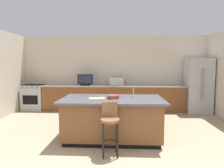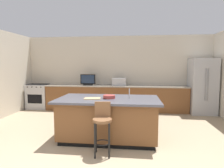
{
  "view_description": "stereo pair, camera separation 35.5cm",
  "coord_description": "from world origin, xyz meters",
  "px_view_note": "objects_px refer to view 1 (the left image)",
  "views": [
    {
      "loc": [
        0.3,
        -2.18,
        1.61
      ],
      "look_at": [
        0.02,
        3.26,
        1.08
      ],
      "focal_mm": 30.98,
      "sensor_mm": 36.0,
      "label": 1
    },
    {
      "loc": [
        0.65,
        -2.15,
        1.61
      ],
      "look_at": [
        0.02,
        3.26,
        1.08
      ],
      "focal_mm": 30.98,
      "sensor_mm": 36.0,
      "label": 2
    }
  ],
  "objects_px": {
    "kitchen_island": "(112,118)",
    "range_oven": "(34,97)",
    "cutting_board": "(97,99)",
    "fruit_bowl": "(113,97)",
    "microwave": "(117,82)",
    "cell_phone": "(110,99)",
    "tv_monitor": "(85,80)",
    "refrigerator": "(197,85)",
    "bar_stool_center": "(110,124)"
  },
  "relations": [
    {
      "from": "range_oven",
      "to": "cutting_board",
      "type": "relative_size",
      "value": 2.72
    },
    {
      "from": "bar_stool_center",
      "to": "cutting_board",
      "type": "bearing_deg",
      "value": 110.19
    },
    {
      "from": "microwave",
      "to": "fruit_bowl",
      "type": "xyz_separation_m",
      "value": [
        0.0,
        -2.72,
        -0.09
      ]
    },
    {
      "from": "tv_monitor",
      "to": "cell_phone",
      "type": "xyz_separation_m",
      "value": [
        1.06,
        -2.74,
        -0.17
      ]
    },
    {
      "from": "refrigerator",
      "to": "bar_stool_center",
      "type": "xyz_separation_m",
      "value": [
        -2.8,
        -3.38,
        -0.35
      ]
    },
    {
      "from": "range_oven",
      "to": "tv_monitor",
      "type": "relative_size",
      "value": 1.71
    },
    {
      "from": "microwave",
      "to": "fruit_bowl",
      "type": "relative_size",
      "value": 1.85
    },
    {
      "from": "range_oven",
      "to": "microwave",
      "type": "bearing_deg",
      "value": 0.02
    },
    {
      "from": "refrigerator",
      "to": "tv_monitor",
      "type": "bearing_deg",
      "value": 179.53
    },
    {
      "from": "refrigerator",
      "to": "cutting_board",
      "type": "distance_m",
      "value": 4.16
    },
    {
      "from": "tv_monitor",
      "to": "bar_stool_center",
      "type": "xyz_separation_m",
      "value": [
        1.1,
        -3.41,
        -0.51
      ]
    },
    {
      "from": "fruit_bowl",
      "to": "cutting_board",
      "type": "relative_size",
      "value": 0.77
    },
    {
      "from": "kitchen_island",
      "to": "range_oven",
      "type": "xyz_separation_m",
      "value": [
        -3.0,
        2.72,
        -0.01
      ]
    },
    {
      "from": "microwave",
      "to": "cell_phone",
      "type": "bearing_deg",
      "value": -91.32
    },
    {
      "from": "refrigerator",
      "to": "fruit_bowl",
      "type": "relative_size",
      "value": 7.09
    },
    {
      "from": "range_oven",
      "to": "cutting_board",
      "type": "height_order",
      "value": "cutting_board"
    },
    {
      "from": "bar_stool_center",
      "to": "cutting_board",
      "type": "distance_m",
      "value": 0.78
    },
    {
      "from": "fruit_bowl",
      "to": "bar_stool_center",
      "type": "bearing_deg",
      "value": -91.93
    },
    {
      "from": "cutting_board",
      "to": "microwave",
      "type": "bearing_deg",
      "value": 83.13
    },
    {
      "from": "range_oven",
      "to": "tv_monitor",
      "type": "xyz_separation_m",
      "value": [
        1.9,
        -0.05,
        0.62
      ]
    },
    {
      "from": "refrigerator",
      "to": "cutting_board",
      "type": "relative_size",
      "value": 5.48
    },
    {
      "from": "refrigerator",
      "to": "bar_stool_center",
      "type": "relative_size",
      "value": 1.94
    },
    {
      "from": "bar_stool_center",
      "to": "cell_phone",
      "type": "xyz_separation_m",
      "value": [
        -0.04,
        0.66,
        0.34
      ]
    },
    {
      "from": "fruit_bowl",
      "to": "cutting_board",
      "type": "xyz_separation_m",
      "value": [
        -0.34,
        -0.11,
        -0.02
      ]
    },
    {
      "from": "refrigerator",
      "to": "fruit_bowl",
      "type": "distance_m",
      "value": 3.83
    },
    {
      "from": "kitchen_island",
      "to": "cell_phone",
      "type": "relative_size",
      "value": 14.46
    },
    {
      "from": "microwave",
      "to": "fruit_bowl",
      "type": "height_order",
      "value": "microwave"
    },
    {
      "from": "microwave",
      "to": "tv_monitor",
      "type": "relative_size",
      "value": 0.9
    },
    {
      "from": "kitchen_island",
      "to": "cutting_board",
      "type": "height_order",
      "value": "cutting_board"
    },
    {
      "from": "fruit_bowl",
      "to": "tv_monitor",
      "type": "bearing_deg",
      "value": 112.76
    },
    {
      "from": "kitchen_island",
      "to": "bar_stool_center",
      "type": "distance_m",
      "value": 0.75
    },
    {
      "from": "cutting_board",
      "to": "range_oven",
      "type": "bearing_deg",
      "value": 133.43
    },
    {
      "from": "kitchen_island",
      "to": "fruit_bowl",
      "type": "xyz_separation_m",
      "value": [
        0.02,
        -0.0,
        0.48
      ]
    },
    {
      "from": "bar_stool_center",
      "to": "cell_phone",
      "type": "distance_m",
      "value": 0.75
    },
    {
      "from": "range_oven",
      "to": "cutting_board",
      "type": "bearing_deg",
      "value": -46.57
    },
    {
      "from": "cell_phone",
      "to": "tv_monitor",
      "type": "bearing_deg",
      "value": 123.51
    },
    {
      "from": "fruit_bowl",
      "to": "range_oven",
      "type": "bearing_deg",
      "value": 137.99
    },
    {
      "from": "microwave",
      "to": "tv_monitor",
      "type": "height_order",
      "value": "tv_monitor"
    },
    {
      "from": "refrigerator",
      "to": "tv_monitor",
      "type": "distance_m",
      "value": 3.9
    },
    {
      "from": "range_oven",
      "to": "cell_phone",
      "type": "bearing_deg",
      "value": -43.38
    },
    {
      "from": "microwave",
      "to": "cell_phone",
      "type": "relative_size",
      "value": 3.2
    },
    {
      "from": "kitchen_island",
      "to": "fruit_bowl",
      "type": "relative_size",
      "value": 8.36
    },
    {
      "from": "kitchen_island",
      "to": "cutting_board",
      "type": "relative_size",
      "value": 6.46
    },
    {
      "from": "refrigerator",
      "to": "cutting_board",
      "type": "xyz_separation_m",
      "value": [
        -3.12,
        -2.75,
        -0.01
      ]
    },
    {
      "from": "kitchen_island",
      "to": "microwave",
      "type": "relative_size",
      "value": 4.52
    },
    {
      "from": "refrigerator",
      "to": "range_oven",
      "type": "bearing_deg",
      "value": 179.18
    },
    {
      "from": "refrigerator",
      "to": "bar_stool_center",
      "type": "height_order",
      "value": "refrigerator"
    },
    {
      "from": "tv_monitor",
      "to": "cutting_board",
      "type": "distance_m",
      "value": 2.89
    },
    {
      "from": "bar_stool_center",
      "to": "cell_phone",
      "type": "bearing_deg",
      "value": 86.82
    },
    {
      "from": "bar_stool_center",
      "to": "microwave",
      "type": "bearing_deg",
      "value": 82.99
    }
  ]
}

